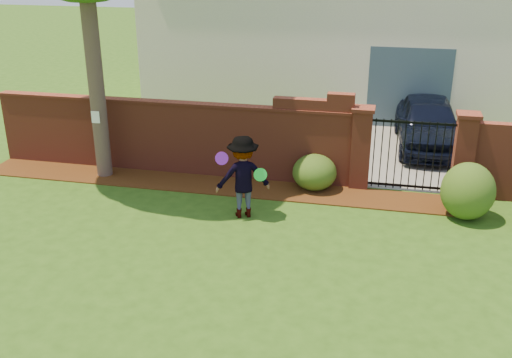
% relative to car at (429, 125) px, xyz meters
% --- Properties ---
extents(ground, '(80.00, 80.00, 0.01)m').
position_rel_car_xyz_m(ground, '(-4.04, -7.04, -0.70)').
color(ground, '#294D13').
rests_on(ground, ground).
extents(mulch_bed, '(11.10, 1.08, 0.03)m').
position_rel_car_xyz_m(mulch_bed, '(-4.99, -3.70, -0.68)').
color(mulch_bed, '#3A1D0A').
rests_on(mulch_bed, ground).
extents(brick_wall, '(8.70, 0.31, 2.16)m').
position_rel_car_xyz_m(brick_wall, '(-6.05, -3.04, 0.24)').
color(brick_wall, maroon).
rests_on(brick_wall, ground).
extents(pillar_left, '(0.50, 0.50, 1.88)m').
position_rel_car_xyz_m(pillar_left, '(-1.64, -3.04, 0.27)').
color(pillar_left, maroon).
rests_on(pillar_left, ground).
extents(pillar_right, '(0.50, 0.50, 1.88)m').
position_rel_car_xyz_m(pillar_right, '(0.56, -3.04, 0.27)').
color(pillar_right, maroon).
rests_on(pillar_right, ground).
extents(iron_gate, '(1.78, 0.03, 1.60)m').
position_rel_car_xyz_m(iron_gate, '(-0.54, -3.04, 0.16)').
color(iron_gate, black).
rests_on(iron_gate, ground).
extents(driveway, '(3.20, 8.00, 0.01)m').
position_rel_car_xyz_m(driveway, '(-0.54, 0.96, -0.69)').
color(driveway, slate).
rests_on(driveway, ground).
extents(house, '(12.40, 6.40, 6.30)m').
position_rel_car_xyz_m(house, '(-3.03, 4.96, 2.47)').
color(house, '#EDE4C7').
rests_on(house, ground).
extents(car, '(1.82, 4.13, 1.38)m').
position_rel_car_xyz_m(car, '(0.00, 0.00, 0.00)').
color(car, black).
rests_on(car, ground).
extents(paper_notice, '(0.20, 0.01, 0.28)m').
position_rel_car_xyz_m(paper_notice, '(-7.64, -3.83, 0.81)').
color(paper_notice, white).
rests_on(paper_notice, tree).
extents(shrub_left, '(0.99, 0.99, 0.81)m').
position_rel_car_xyz_m(shrub_left, '(-2.62, -3.39, -0.28)').
color(shrub_left, '#254A16').
rests_on(shrub_left, ground).
extents(shrub_middle, '(1.07, 1.07, 1.18)m').
position_rel_car_xyz_m(shrub_middle, '(0.57, -4.22, -0.10)').
color(shrub_middle, '#254A16').
rests_on(shrub_middle, ground).
extents(man, '(1.26, 1.01, 1.70)m').
position_rel_car_xyz_m(man, '(-3.85, -5.13, 0.16)').
color(man, gray).
rests_on(man, ground).
extents(frisbee_purple, '(0.27, 0.18, 0.26)m').
position_rel_car_xyz_m(frisbee_purple, '(-4.20, -5.39, 0.63)').
color(frisbee_purple, purple).
rests_on(frisbee_purple, man).
extents(frisbee_green, '(0.27, 0.12, 0.27)m').
position_rel_car_xyz_m(frisbee_green, '(-3.47, -5.23, 0.29)').
color(frisbee_green, '#1CD441').
rests_on(frisbee_green, man).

